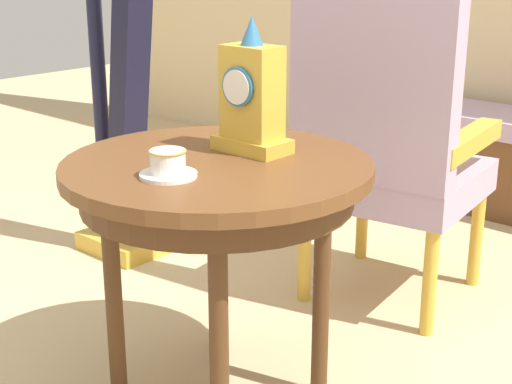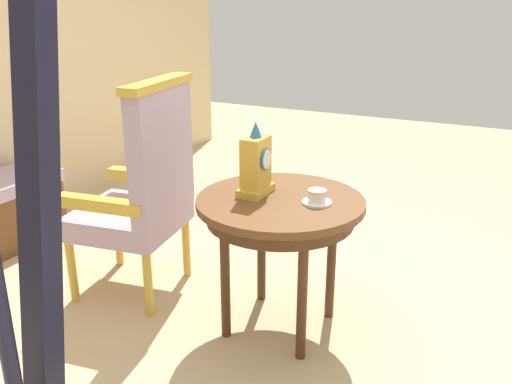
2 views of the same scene
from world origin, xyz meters
name	(u,v)px [view 2 (image 2 of 2)]	position (x,y,z in m)	size (l,w,h in m)	color
ground_plane	(282,321)	(0.00, 0.00, 0.00)	(10.00, 10.00, 0.00)	tan
side_table	(281,214)	(-0.04, 0.00, 0.58)	(0.76, 0.76, 0.66)	brown
teacup_left	(317,197)	(-0.03, -0.17, 0.68)	(0.13, 0.13, 0.06)	white
mantel_clock	(256,166)	(-0.04, 0.12, 0.79)	(0.19, 0.11, 0.34)	gold
armchair	(143,187)	(-0.04, 0.76, 0.59)	(0.61, 0.60, 1.14)	#B299B7
harp	(28,252)	(-1.01, 0.48, 0.71)	(0.40, 0.24, 1.76)	gold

